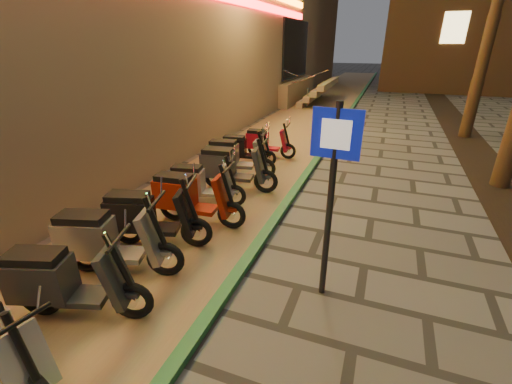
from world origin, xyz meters
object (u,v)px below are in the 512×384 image
at_px(pedestrian_sign, 332,179).
at_px(scooter_7, 146,217).
at_px(scooter_8, 189,197).
at_px(scooter_11, 233,157).
at_px(scooter_9, 199,183).
at_px(scooter_10, 230,167).
at_px(scooter_13, 265,142).
at_px(scooter_12, 242,149).
at_px(scooter_5, 62,282).
at_px(scooter_6, 105,241).

bearing_deg(pedestrian_sign, scooter_7, -179.50).
distance_m(pedestrian_sign, scooter_8, 3.17).
distance_m(pedestrian_sign, scooter_11, 4.87).
distance_m(pedestrian_sign, scooter_9, 3.71).
xyz_separation_m(scooter_10, scooter_13, (-0.08, 2.64, -0.09)).
distance_m(scooter_7, scooter_10, 2.69).
bearing_deg(scooter_11, scooter_10, -80.49).
bearing_deg(scooter_9, scooter_12, 80.31).
xyz_separation_m(scooter_5, scooter_7, (-0.10, 1.74, 0.00)).
bearing_deg(scooter_12, scooter_7, -98.13).
height_order(pedestrian_sign, scooter_12, pedestrian_sign).
height_order(scooter_6, scooter_12, scooter_6).
distance_m(pedestrian_sign, scooter_12, 5.67).
distance_m(scooter_6, scooter_13, 6.18).
bearing_deg(scooter_10, pedestrian_sign, -54.13).
bearing_deg(scooter_7, scooter_11, 73.12).
relative_size(scooter_9, scooter_12, 1.04).
relative_size(scooter_8, scooter_13, 1.18).
bearing_deg(scooter_5, scooter_7, 75.42).
distance_m(scooter_6, scooter_11, 4.36).
relative_size(scooter_5, scooter_13, 1.14).
height_order(scooter_10, scooter_13, scooter_10).
bearing_deg(scooter_11, scooter_5, -97.86).
relative_size(scooter_11, scooter_13, 1.15).
bearing_deg(scooter_6, scooter_9, 71.67).
bearing_deg(scooter_8, scooter_7, -110.59).
bearing_deg(scooter_5, scooter_8, 68.92).
bearing_deg(scooter_6, scooter_12, 74.34).
bearing_deg(scooter_8, scooter_9, 100.39).
xyz_separation_m(scooter_8, scooter_13, (-0.04, 4.38, -0.08)).
distance_m(scooter_7, scooter_9, 1.71).
bearing_deg(scooter_13, scooter_5, -96.69).
relative_size(scooter_9, scooter_11, 0.91).
height_order(scooter_6, scooter_7, scooter_6).
bearing_deg(scooter_7, scooter_9, 72.41).
height_order(scooter_12, scooter_13, scooter_12).
relative_size(pedestrian_sign, scooter_9, 1.65).
xyz_separation_m(scooter_11, scooter_12, (-0.14, 0.91, -0.06)).
bearing_deg(scooter_10, scooter_6, -103.24).
relative_size(scooter_8, scooter_11, 1.02).
bearing_deg(scooter_10, scooter_13, 83.95).
height_order(pedestrian_sign, scooter_7, pedestrian_sign).
xyz_separation_m(scooter_8, scooter_10, (0.04, 1.74, 0.01)).
relative_size(scooter_5, scooter_10, 0.95).
xyz_separation_m(scooter_9, scooter_12, (-0.16, 2.70, -0.02)).
bearing_deg(scooter_7, scooter_13, 71.03).
relative_size(scooter_7, scooter_8, 0.98).
bearing_deg(scooter_5, scooter_6, 82.34).
distance_m(scooter_9, scooter_12, 2.70).
relative_size(scooter_5, scooter_12, 1.13).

